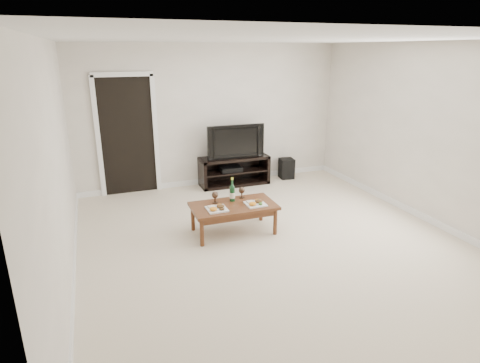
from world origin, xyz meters
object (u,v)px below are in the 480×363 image
object	(u,v)px
television	(234,141)
coffee_table	(234,218)
media_console	(234,171)
subwoofer	(286,168)

from	to	relation	value
television	coffee_table	world-z (taller)	television
media_console	subwoofer	world-z (taller)	media_console
media_console	television	xyz separation A→B (m)	(0.00, 0.00, 0.59)
subwoofer	television	bearing A→B (deg)	-172.53
television	coffee_table	distance (m)	2.23
media_console	coffee_table	xyz separation A→B (m)	(-0.73, -2.00, -0.07)
subwoofer	coffee_table	xyz separation A→B (m)	(-1.85, -2.02, 0.01)
coffee_table	media_console	bearing A→B (deg)	70.06
media_console	subwoofer	distance (m)	1.13
subwoofer	media_console	bearing A→B (deg)	-172.53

